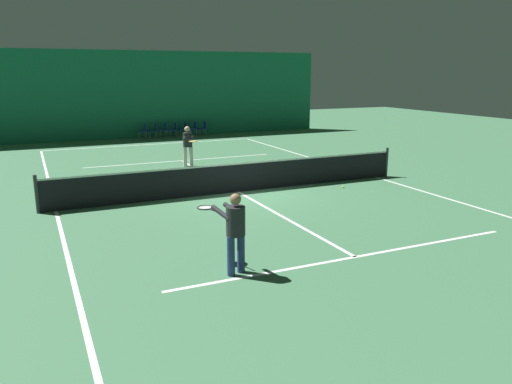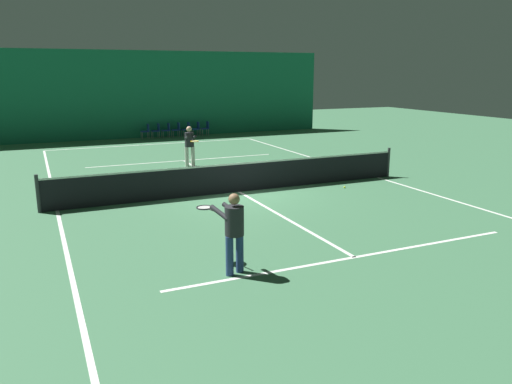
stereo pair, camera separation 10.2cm
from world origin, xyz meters
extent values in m
plane|color=#3D704C|center=(0.00, 0.00, 0.00)|extent=(60.00, 60.00, 0.00)
cube|color=#196B4C|center=(0.00, 14.99, 2.49)|extent=(23.00, 0.12, 4.97)
cube|color=white|center=(0.00, 11.90, 0.00)|extent=(11.00, 0.10, 0.00)
cube|color=white|center=(0.00, 6.40, 0.00)|extent=(8.25, 0.10, 0.00)
cube|color=white|center=(0.00, -6.40, 0.00)|extent=(8.25, 0.10, 0.00)
cube|color=white|center=(-5.50, 0.00, 0.00)|extent=(0.10, 23.80, 0.00)
cube|color=white|center=(5.50, 0.00, 0.00)|extent=(0.10, 23.80, 0.00)
cube|color=white|center=(0.00, 0.00, 0.00)|extent=(0.10, 12.80, 0.00)
cube|color=black|center=(0.00, 0.00, 0.47)|extent=(11.90, 0.02, 0.95)
cube|color=white|center=(0.00, 0.00, 0.92)|extent=(11.90, 0.02, 0.05)
cylinder|color=#333338|center=(-5.95, 0.00, 0.53)|extent=(0.10, 0.10, 1.07)
cylinder|color=#333338|center=(5.95, 0.00, 0.53)|extent=(0.10, 0.10, 1.07)
cylinder|color=navy|center=(-2.73, -6.21, 0.39)|extent=(0.19, 0.19, 0.78)
cylinder|color=navy|center=(-2.49, -6.13, 0.39)|extent=(0.19, 0.19, 0.78)
cylinder|color=#232328|center=(-2.61, -6.17, 1.06)|extent=(0.46, 0.46, 0.56)
sphere|color=#936B4C|center=(-2.61, -6.17, 1.48)|extent=(0.22, 0.22, 0.22)
cylinder|color=#232328|center=(-2.83, -5.97, 1.19)|extent=(0.25, 0.54, 0.23)
cylinder|color=#232328|center=(-2.55, -5.88, 1.19)|extent=(0.25, 0.54, 0.23)
cylinder|color=black|center=(-2.81, -5.53, 1.12)|extent=(0.12, 0.30, 0.03)
torus|color=black|center=(-2.90, -5.24, 1.12)|extent=(0.41, 0.41, 0.03)
cylinder|color=silver|center=(-2.90, -5.24, 1.12)|extent=(0.34, 0.34, 0.00)
cylinder|color=beige|center=(0.01, 5.02, 0.40)|extent=(0.17, 0.17, 0.80)
cylinder|color=beige|center=(-0.25, 5.04, 0.40)|extent=(0.17, 0.17, 0.80)
cylinder|color=#232328|center=(-0.12, 5.03, 1.09)|extent=(0.41, 0.41, 0.58)
sphere|color=#DBAD89|center=(-0.12, 5.03, 1.52)|extent=(0.22, 0.22, 0.22)
cylinder|color=#232328|center=(0.01, 4.76, 1.22)|extent=(0.14, 0.56, 0.23)
cylinder|color=#232328|center=(-0.29, 4.78, 1.22)|extent=(0.14, 0.56, 0.23)
cylinder|color=black|center=(-0.18, 4.36, 1.15)|extent=(0.05, 0.31, 0.03)
torus|color=gold|center=(-0.20, 4.05, 1.15)|extent=(0.36, 0.36, 0.03)
cylinder|color=silver|center=(-0.20, 4.05, 1.15)|extent=(0.30, 0.30, 0.00)
cylinder|color=#99999E|center=(-0.18, 14.63, 0.20)|extent=(0.03, 0.03, 0.39)
cylinder|color=#99999E|center=(-0.18, 14.25, 0.20)|extent=(0.03, 0.03, 0.39)
cylinder|color=#99999E|center=(0.20, 14.63, 0.20)|extent=(0.03, 0.03, 0.39)
cylinder|color=#99999E|center=(0.20, 14.25, 0.20)|extent=(0.03, 0.03, 0.39)
cube|color=navy|center=(0.01, 14.44, 0.41)|extent=(0.44, 0.44, 0.05)
cube|color=navy|center=(0.21, 14.44, 0.64)|extent=(0.04, 0.44, 0.40)
cylinder|color=#99999E|center=(0.43, 14.63, 0.20)|extent=(0.03, 0.03, 0.39)
cylinder|color=#99999E|center=(0.43, 14.25, 0.20)|extent=(0.03, 0.03, 0.39)
cylinder|color=#99999E|center=(0.81, 14.63, 0.20)|extent=(0.03, 0.03, 0.39)
cylinder|color=#99999E|center=(0.81, 14.25, 0.20)|extent=(0.03, 0.03, 0.39)
cube|color=navy|center=(0.62, 14.44, 0.41)|extent=(0.44, 0.44, 0.05)
cube|color=navy|center=(0.82, 14.44, 0.64)|extent=(0.04, 0.44, 0.40)
cylinder|color=#99999E|center=(1.03, 14.63, 0.20)|extent=(0.03, 0.03, 0.39)
cylinder|color=#99999E|center=(1.03, 14.25, 0.20)|extent=(0.03, 0.03, 0.39)
cylinder|color=#99999E|center=(1.41, 14.63, 0.20)|extent=(0.03, 0.03, 0.39)
cylinder|color=#99999E|center=(1.41, 14.25, 0.20)|extent=(0.03, 0.03, 0.39)
cube|color=navy|center=(1.22, 14.44, 0.41)|extent=(0.44, 0.44, 0.05)
cube|color=navy|center=(1.42, 14.44, 0.64)|extent=(0.04, 0.44, 0.40)
cylinder|color=#99999E|center=(1.64, 14.63, 0.20)|extent=(0.03, 0.03, 0.39)
cylinder|color=#99999E|center=(1.64, 14.25, 0.20)|extent=(0.03, 0.03, 0.39)
cylinder|color=#99999E|center=(2.02, 14.63, 0.20)|extent=(0.03, 0.03, 0.39)
cylinder|color=#99999E|center=(2.02, 14.25, 0.20)|extent=(0.03, 0.03, 0.39)
cube|color=navy|center=(1.83, 14.44, 0.41)|extent=(0.44, 0.44, 0.05)
cube|color=navy|center=(2.03, 14.44, 0.64)|extent=(0.04, 0.44, 0.40)
cylinder|color=#99999E|center=(2.24, 14.63, 0.20)|extent=(0.03, 0.03, 0.39)
cylinder|color=#99999E|center=(2.24, 14.25, 0.20)|extent=(0.03, 0.03, 0.39)
cylinder|color=#99999E|center=(2.62, 14.63, 0.20)|extent=(0.03, 0.03, 0.39)
cylinder|color=#99999E|center=(2.62, 14.25, 0.20)|extent=(0.03, 0.03, 0.39)
cube|color=navy|center=(2.43, 14.44, 0.41)|extent=(0.44, 0.44, 0.05)
cube|color=navy|center=(2.63, 14.44, 0.64)|extent=(0.04, 0.44, 0.40)
cylinder|color=#99999E|center=(2.85, 14.63, 0.20)|extent=(0.03, 0.03, 0.39)
cylinder|color=#99999E|center=(2.85, 14.25, 0.20)|extent=(0.03, 0.03, 0.39)
cylinder|color=#99999E|center=(3.23, 14.63, 0.20)|extent=(0.03, 0.03, 0.39)
cylinder|color=#99999E|center=(3.23, 14.25, 0.20)|extent=(0.03, 0.03, 0.39)
cube|color=navy|center=(3.04, 14.44, 0.41)|extent=(0.44, 0.44, 0.05)
cube|color=navy|center=(3.24, 14.44, 0.64)|extent=(0.04, 0.44, 0.40)
cylinder|color=#99999E|center=(3.45, 14.63, 0.20)|extent=(0.03, 0.03, 0.39)
cylinder|color=#99999E|center=(3.45, 14.25, 0.20)|extent=(0.03, 0.03, 0.39)
cylinder|color=#99999E|center=(3.83, 14.63, 0.20)|extent=(0.03, 0.03, 0.39)
cylinder|color=#99999E|center=(3.83, 14.25, 0.20)|extent=(0.03, 0.03, 0.39)
cube|color=navy|center=(3.64, 14.44, 0.41)|extent=(0.44, 0.44, 0.05)
cube|color=navy|center=(3.84, 14.44, 0.64)|extent=(0.04, 0.44, 0.40)
sphere|color=#D1DB33|center=(3.42, -0.95, 0.03)|extent=(0.07, 0.07, 0.07)
camera|label=1|loc=(-6.00, -14.49, 3.79)|focal=35.00mm
camera|label=2|loc=(-5.91, -14.53, 3.79)|focal=35.00mm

